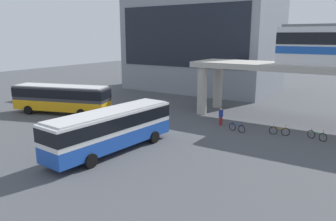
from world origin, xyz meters
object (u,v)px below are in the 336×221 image
(station_building, at_px, (203,41))
(bicycle_green, at_px, (317,136))
(bicycle_blue, at_px, (237,128))
(bus_main, at_px, (111,126))
(bus_secondary, at_px, (61,96))
(bicycle_orange, at_px, (279,131))
(pedestrian_at_kerb, at_px, (221,117))

(station_building, relative_size, bicycle_green, 13.54)
(bicycle_blue, xyz_separation_m, bicycle_green, (6.61, 1.35, 0.00))
(bus_main, relative_size, bus_secondary, 0.99)
(bicycle_green, bearing_deg, bus_main, -137.54)
(station_building, distance_m, bus_main, 32.73)
(bicycle_orange, bearing_deg, bus_main, -130.49)
(station_building, distance_m, pedestrian_at_kerb, 24.11)
(bus_secondary, distance_m, bicycle_green, 26.44)
(station_building, relative_size, pedestrian_at_kerb, 13.20)
(bus_main, xyz_separation_m, bicycle_orange, (9.60, 11.24, -1.63))
(bus_main, xyz_separation_m, bus_secondary, (-13.19, 6.21, 0.00))
(station_building, xyz_separation_m, bicycle_blue, (14.23, -20.93, -7.42))
(station_building, bearing_deg, bus_main, -75.26)
(station_building, xyz_separation_m, bicycle_orange, (17.80, -19.91, -7.42))
(station_building, distance_m, bus_secondary, 26.09)
(station_building, xyz_separation_m, bus_main, (8.19, -31.15, -5.79))
(station_building, relative_size, bus_secondary, 2.02)
(bicycle_blue, relative_size, bicycle_green, 1.03)
(bicycle_blue, relative_size, pedestrian_at_kerb, 1.01)
(station_building, height_order, pedestrian_at_kerb, station_building)
(bus_main, distance_m, pedestrian_at_kerb, 12.15)
(bicycle_orange, relative_size, pedestrian_at_kerb, 1.02)
(bus_main, distance_m, bus_secondary, 14.58)
(bus_main, bearing_deg, station_building, 104.74)
(station_building, relative_size, bicycle_blue, 13.09)
(bus_main, distance_m, bicycle_green, 17.22)
(bus_main, height_order, bicycle_orange, bus_main)
(bus_secondary, relative_size, pedestrian_at_kerb, 6.53)
(bus_main, bearing_deg, bicycle_green, 42.46)
(bus_secondary, bearing_deg, bicycle_green, 11.73)
(station_building, bearing_deg, pedestrian_at_kerb, -58.53)
(bus_main, xyz_separation_m, pedestrian_at_kerb, (3.86, 11.46, -1.18))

